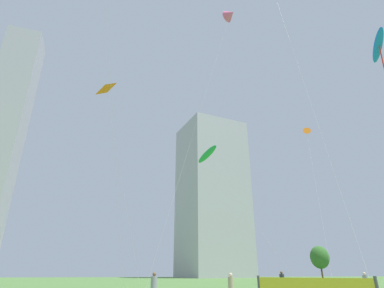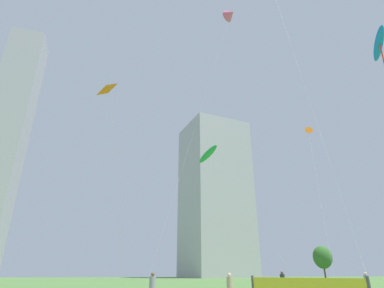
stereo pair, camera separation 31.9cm
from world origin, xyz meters
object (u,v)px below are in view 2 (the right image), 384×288
(park_tree_0, at_px, (322,257))
(person_standing_0, at_px, (230,285))
(distant_highrise_1, at_px, (215,196))
(person_standing_1, at_px, (152,285))
(kite_flying_5, at_px, (379,44))
(person_standing_2, at_px, (367,282))
(kite_flying_2, at_px, (208,154))
(person_standing_4, at_px, (283,281))
(kite_flying_0, at_px, (309,132))
(distant_highrise_0, at_px, (5,140))
(kite_flying_6, at_px, (107,90))
(kite_flying_3, at_px, (230,14))

(park_tree_0, bearing_deg, person_standing_0, -132.75)
(distant_highrise_1, bearing_deg, person_standing_1, -120.41)
(kite_flying_5, relative_size, park_tree_0, 3.47)
(park_tree_0, bearing_deg, person_standing_2, -121.25)
(kite_flying_2, distance_m, park_tree_0, 36.35)
(person_standing_4, xyz_separation_m, park_tree_0, (23.63, 26.75, 3.26))
(kite_flying_5, bearing_deg, kite_flying_0, 69.83)
(person_standing_2, height_order, distant_highrise_0, distant_highrise_0)
(park_tree_0, bearing_deg, distant_highrise_1, 87.34)
(distant_highrise_0, bearing_deg, park_tree_0, -47.32)
(person_standing_0, distance_m, person_standing_1, 4.49)
(kite_flying_6, xyz_separation_m, park_tree_0, (40.07, 16.61, -18.95))
(person_standing_4, relative_size, kite_flying_2, 0.12)
(kite_flying_3, xyz_separation_m, distant_highrise_1, (30.00, 96.41, 2.19))
(kite_flying_6, bearing_deg, kite_flying_2, -19.89)
(person_standing_0, distance_m, distant_highrise_1, 112.87)
(distant_highrise_1, bearing_deg, kite_flying_5, -110.20)
(kite_flying_3, xyz_separation_m, park_tree_0, (26.76, 26.61, -25.27))
(distant_highrise_1, bearing_deg, person_standing_4, -115.39)
(kite_flying_3, xyz_separation_m, kite_flying_6, (-13.31, 9.99, -6.32))
(kite_flying_6, bearing_deg, kite_flying_3, -36.90)
(person_standing_4, bearing_deg, kite_flying_3, -93.69)
(park_tree_0, bearing_deg, kite_flying_5, -114.61)
(kite_flying_5, xyz_separation_m, kite_flying_6, (-24.24, 17.94, 2.44))
(kite_flying_2, height_order, park_tree_0, kite_flying_2)
(kite_flying_5, bearing_deg, person_standing_1, 174.64)
(person_standing_2, bearing_deg, kite_flying_0, 153.34)
(kite_flying_2, relative_size, kite_flying_6, 0.61)
(kite_flying_2, relative_size, kite_flying_3, 0.48)
(park_tree_0, relative_size, distant_highrise_1, 0.10)
(person_standing_0, relative_size, distant_highrise_0, 0.01)
(person_standing_2, xyz_separation_m, kite_flying_0, (10.72, 18.25, 22.46))
(person_standing_0, relative_size, kite_flying_5, 0.07)
(kite_flying_0, bearing_deg, kite_flying_2, -155.72)
(kite_flying_0, bearing_deg, person_standing_4, -137.00)
(kite_flying_2, relative_size, distant_highrise_1, 0.23)
(person_standing_4, relative_size, kite_flying_6, 0.07)
(kite_flying_0, relative_size, kite_flying_3, 0.80)
(kite_flying_3, relative_size, kite_flying_5, 1.39)
(kite_flying_6, bearing_deg, person_standing_0, -60.92)
(person_standing_2, relative_size, park_tree_0, 0.27)
(person_standing_2, relative_size, person_standing_4, 0.95)
(person_standing_0, bearing_deg, person_standing_2, 38.78)
(person_standing_2, height_order, kite_flying_2, kite_flying_2)
(kite_flying_0, xyz_separation_m, park_tree_0, (7.41, 11.63, -19.14))
(person_standing_1, distance_m, kite_flying_3, 30.45)
(person_standing_1, height_order, distant_highrise_1, distant_highrise_1)
(person_standing_1, relative_size, person_standing_4, 0.93)
(kite_flying_3, height_order, distant_highrise_0, distant_highrise_0)
(person_standing_1, xyz_separation_m, kite_flying_5, (19.41, -1.82, 19.84))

